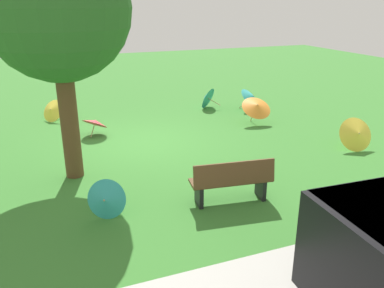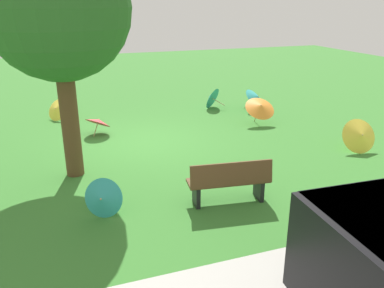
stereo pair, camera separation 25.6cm
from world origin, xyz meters
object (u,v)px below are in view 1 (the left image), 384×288
at_px(parasol_orange_1, 257,106).
at_px(parasol_teal_2, 252,97).
at_px(parasol_yellow_0, 357,134).
at_px(parasol_yellow_2, 52,110).
at_px(parasol_teal_0, 206,97).
at_px(parasol_red_0, 95,122).
at_px(park_bench, 232,181).
at_px(parasol_teal_5, 105,200).
at_px(shade_tree, 57,9).

relative_size(parasol_orange_1, parasol_teal_2, 0.86).
relative_size(parasol_yellow_0, parasol_yellow_2, 1.07).
bearing_deg(parasol_yellow_0, parasol_teal_0, -69.82).
bearing_deg(parasol_teal_2, parasol_red_0, 9.07).
distance_m(parasol_red_0, parasol_orange_1, 5.00).
distance_m(parasol_yellow_0, parasol_teal_0, 5.77).
distance_m(parasol_yellow_0, parasol_yellow_2, 9.32).
bearing_deg(parasol_yellow_2, park_bench, 112.80).
xyz_separation_m(park_bench, parasol_teal_5, (2.39, -0.30, -0.10)).
relative_size(parasol_red_0, parasol_teal_5, 1.27).
xyz_separation_m(parasol_yellow_0, parasol_teal_0, (1.99, -5.42, -0.05)).
bearing_deg(parasol_teal_5, parasol_yellow_0, -170.66).
xyz_separation_m(parasol_orange_1, parasol_yellow_0, (-1.30, 2.98, -0.14)).
height_order(shade_tree, parasol_yellow_2, shade_tree).
relative_size(shade_tree, parasol_orange_1, 5.18).
distance_m(parasol_orange_1, parasol_teal_5, 6.82).
bearing_deg(parasol_yellow_2, parasol_teal_0, 176.79).
relative_size(parasol_teal_2, parasol_yellow_2, 1.22).
relative_size(parasol_yellow_0, parasol_teal_2, 0.88).
bearing_deg(parasol_red_0, parasol_teal_5, 83.99).
bearing_deg(parasol_teal_0, parasol_yellow_2, -3.21).
distance_m(shade_tree, parasol_yellow_0, 7.83).
distance_m(parasol_orange_1, parasol_yellow_0, 3.25).
relative_size(park_bench, parasol_teal_5, 2.05).
distance_m(parasol_teal_0, parasol_teal_2, 1.65).
bearing_deg(parasol_yellow_2, parasol_teal_2, 170.58).
xyz_separation_m(parasol_yellow_2, parasol_teal_5, (-0.61, 6.83, 0.01)).
bearing_deg(parasol_orange_1, parasol_yellow_2, -24.27).
distance_m(shade_tree, parasol_teal_2, 8.08).
xyz_separation_m(parasol_red_0, parasol_teal_2, (-5.68, -0.91, 0.05)).
relative_size(park_bench, parasol_red_0, 1.62).
bearing_deg(parasol_teal_2, parasol_orange_1, 65.51).
bearing_deg(shade_tree, parasol_yellow_0, 171.88).
relative_size(park_bench, parasol_yellow_0, 1.63).
relative_size(parasol_orange_1, parasol_teal_5, 1.22).
bearing_deg(park_bench, parasol_yellow_2, -67.20).
bearing_deg(parasol_teal_0, parasol_red_0, 22.15).
relative_size(parasol_red_0, parasol_yellow_0, 1.01).
bearing_deg(parasol_teal_5, parasol_teal_2, -137.35).
distance_m(park_bench, parasol_yellow_2, 7.73).
bearing_deg(park_bench, parasol_orange_1, -124.96).
distance_m(shade_tree, parasol_yellow_2, 5.70).
bearing_deg(parasol_yellow_0, shade_tree, -8.12).
xyz_separation_m(parasol_orange_1, parasol_yellow_2, (6.06, -2.73, -0.22)).
distance_m(park_bench, parasol_red_0, 5.43).
height_order(parasol_red_0, parasol_teal_0, parasol_teal_0).
bearing_deg(parasol_teal_5, parasol_orange_1, -143.13).
distance_m(parasol_teal_2, parasol_yellow_2, 6.89).
xyz_separation_m(parasol_teal_0, parasol_teal_2, (-1.43, 0.83, 0.06)).
relative_size(parasol_teal_0, parasol_yellow_2, 0.95).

